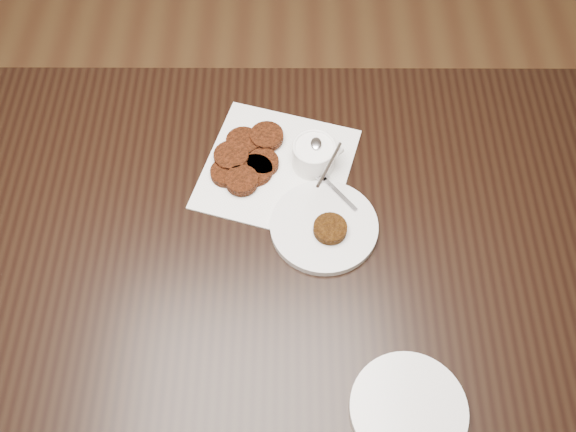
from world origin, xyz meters
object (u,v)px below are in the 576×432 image
at_px(plate_empty, 409,409).
at_px(napkin, 277,168).
at_px(sauce_ramekin, 314,145).
at_px(table, 248,333).
at_px(plate_with_patty, 324,224).

bearing_deg(plate_empty, napkin, 114.28).
height_order(napkin, sauce_ramekin, sauce_ramekin).
bearing_deg(table, napkin, 69.99).
bearing_deg(plate_with_patty, napkin, 122.97).
distance_m(plate_with_patty, plate_empty, 0.36).
height_order(table, plate_with_patty, plate_with_patty).
bearing_deg(napkin, table, -110.01).
xyz_separation_m(napkin, plate_with_patty, (0.09, -0.14, 0.01)).
height_order(sauce_ramekin, plate_empty, sauce_ramekin).
height_order(table, napkin, napkin).
distance_m(table, sauce_ramekin, 0.50).
distance_m(table, plate_empty, 0.56).
bearing_deg(plate_with_patty, sauce_ramekin, 96.76).
bearing_deg(sauce_ramekin, table, -125.00).
xyz_separation_m(sauce_ramekin, plate_empty, (0.14, -0.49, -0.06)).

